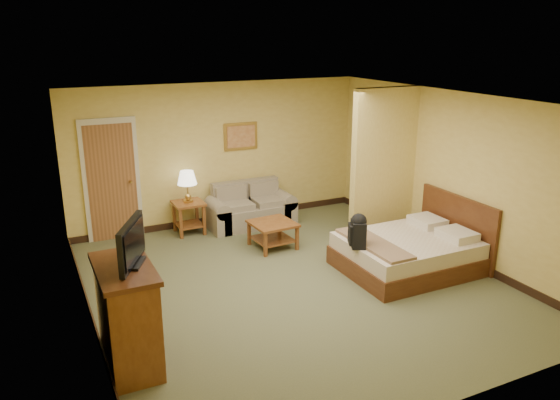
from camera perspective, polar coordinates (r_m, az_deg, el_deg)
floor at (r=7.89m, az=1.43°, el=-8.75°), size 6.00×6.00×0.00m
ceiling at (r=7.14m, az=1.59°, el=10.36°), size 6.00×6.00×0.00m
back_wall at (r=10.09m, az=-6.35°, el=4.79°), size 5.50×0.02×2.60m
left_wall at (r=6.68m, az=-20.00°, el=-2.67°), size 0.02×6.00×2.60m
right_wall at (r=8.97m, az=17.34°, el=2.53°), size 0.02×6.00×2.60m
partition at (r=9.28m, az=10.75°, el=3.50°), size 1.20×0.15×2.60m
door at (r=9.66m, az=-17.17°, el=1.93°), size 0.94×0.16×2.10m
baseboard at (r=10.41m, az=-6.10°, el=-1.90°), size 5.50×0.02×0.12m
loveseat at (r=10.12m, az=-3.10°, el=-1.20°), size 1.58×0.74×0.80m
side_table at (r=9.79m, az=-9.51°, el=-1.31°), size 0.53×0.53×0.58m
table_lamp at (r=9.62m, az=-9.69°, el=2.21°), size 0.34×0.34×0.56m
coffee_table at (r=9.04m, az=-0.76°, el=-3.10°), size 0.73×0.73×0.44m
wall_picture at (r=10.15m, az=-4.12°, el=6.65°), size 0.65×0.04×0.51m
dresser at (r=6.09m, az=-15.61°, el=-11.58°), size 0.57×1.08×1.15m
tv at (r=5.78m, az=-15.27°, el=-4.52°), size 0.40×0.71×0.47m
bed at (r=8.48m, az=13.46°, el=-5.23°), size 1.93×1.60×1.04m
backpack at (r=7.81m, az=8.20°, el=-3.06°), size 0.29×0.34×0.50m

